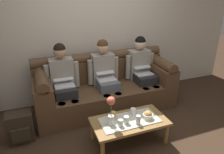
# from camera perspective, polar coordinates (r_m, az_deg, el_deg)

# --- Properties ---
(ground_plane) EXTENTS (14.00, 14.00, 0.00)m
(ground_plane) POSITION_cam_1_polar(r_m,az_deg,el_deg) (3.09, 5.62, -18.07)
(ground_plane) COLOR #382619
(back_wall_patterned) EXTENTS (6.00, 0.12, 2.90)m
(back_wall_patterned) POSITION_cam_1_polar(r_m,az_deg,el_deg) (3.96, -4.71, 14.61)
(back_wall_patterned) COLOR beige
(back_wall_patterned) RESTS_ON ground_plane
(couch) EXTENTS (2.38, 0.88, 0.96)m
(couch) POSITION_cam_1_polar(r_m,az_deg,el_deg) (3.79, -1.92, -2.89)
(couch) COLOR #513823
(couch) RESTS_ON ground_plane
(person_left) EXTENTS (0.56, 0.67, 1.22)m
(person_left) POSITION_cam_1_polar(r_m,az_deg,el_deg) (3.53, -12.99, -0.40)
(person_left) COLOR #232326
(person_left) RESTS_ON ground_plane
(person_middle) EXTENTS (0.56, 0.67, 1.22)m
(person_middle) POSITION_cam_1_polar(r_m,az_deg,el_deg) (3.67, -1.95, 1.16)
(person_middle) COLOR #595B66
(person_middle) RESTS_ON ground_plane
(person_right) EXTENTS (0.56, 0.67, 1.22)m
(person_right) POSITION_cam_1_polar(r_m,az_deg,el_deg) (3.94, 7.91, 2.52)
(person_right) COLOR #232326
(person_right) RESTS_ON ground_plane
(coffee_table) EXTENTS (1.03, 0.55, 0.35)m
(coffee_table) POSITION_cam_1_polar(r_m,az_deg,el_deg) (3.00, 4.68, -12.13)
(coffee_table) COLOR olive
(coffee_table) RESTS_ON ground_plane
(flower_vase) EXTENTS (0.11, 0.11, 0.41)m
(flower_vase) POSITION_cam_1_polar(r_m,az_deg,el_deg) (2.74, -0.27, -8.47)
(flower_vase) COLOR silver
(flower_vase) RESTS_ON coffee_table
(snack_bowl) EXTENTS (0.15, 0.15, 0.12)m
(snack_bowl) POSITION_cam_1_polar(r_m,az_deg,el_deg) (3.01, 9.62, -10.14)
(snack_bowl) COLOR silver
(snack_bowl) RESTS_ON coffee_table
(cup_near_left) EXTENTS (0.08, 0.08, 0.08)m
(cup_near_left) POSITION_cam_1_polar(r_m,az_deg,el_deg) (3.08, 5.72, -9.11)
(cup_near_left) COLOR white
(cup_near_left) RESTS_ON coffee_table
(cup_near_right) EXTENTS (0.07, 0.07, 0.11)m
(cup_near_right) POSITION_cam_1_polar(r_m,az_deg,el_deg) (2.95, 0.32, -10.25)
(cup_near_right) COLOR gold
(cup_near_right) RESTS_ON coffee_table
(cup_far_center) EXTENTS (0.07, 0.07, 0.10)m
(cup_far_center) POSITION_cam_1_polar(r_m,az_deg,el_deg) (2.87, 3.86, -11.41)
(cup_far_center) COLOR white
(cup_far_center) RESTS_ON coffee_table
(cup_far_left) EXTENTS (0.06, 0.06, 0.09)m
(cup_far_left) POSITION_cam_1_polar(r_m,az_deg,el_deg) (2.82, 2.30, -12.23)
(cup_far_left) COLOR silver
(cup_far_left) RESTS_ON coffee_table
(cup_far_right) EXTENTS (0.06, 0.06, 0.12)m
(cup_far_right) POSITION_cam_1_polar(r_m,az_deg,el_deg) (2.87, 7.04, -11.33)
(cup_far_right) COLOR silver
(cup_far_right) RESTS_ON coffee_table
(backpack_left) EXTENTS (0.35, 0.27, 0.44)m
(backpack_left) POSITION_cam_1_polar(r_m,az_deg,el_deg) (3.31, -23.31, -12.30)
(backpack_left) COLOR #2D2319
(backpack_left) RESTS_ON ground_plane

